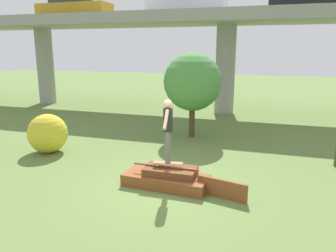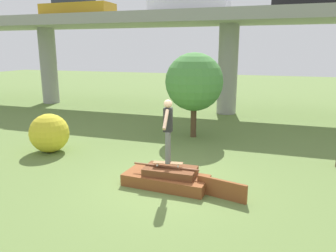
% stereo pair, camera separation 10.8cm
% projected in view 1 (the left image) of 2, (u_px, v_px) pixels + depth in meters
% --- Properties ---
extents(ground_plane, '(80.00, 80.00, 0.00)m').
position_uv_depth(ground_plane, '(166.00, 186.00, 8.96)').
color(ground_plane, olive).
extents(scrap_pile, '(2.36, 1.09, 0.58)m').
position_uv_depth(scrap_pile, '(167.00, 178.00, 8.91)').
color(scrap_pile, brown).
rests_on(scrap_pile, ground_plane).
extents(scrap_plank_loose, '(1.30, 0.39, 0.48)m').
position_uv_depth(scrap_plank_loose, '(222.00, 189.00, 8.20)').
color(scrap_plank_loose, brown).
rests_on(scrap_plank_loose, ground_plane).
extents(skateboard, '(0.82, 0.32, 0.09)m').
position_uv_depth(skateboard, '(168.00, 163.00, 8.82)').
color(skateboard, brown).
rests_on(skateboard, scrap_pile).
extents(skater, '(0.27, 1.20, 1.71)m').
position_uv_depth(skater, '(168.00, 126.00, 8.59)').
color(skater, slate).
rests_on(skater, skateboard).
extents(highway_overpass, '(44.00, 4.60, 5.61)m').
position_uv_depth(highway_overpass, '(227.00, 25.00, 17.97)').
color(highway_overpass, gray).
rests_on(highway_overpass, ground_plane).
extents(car_on_overpass_right, '(4.51, 1.83, 1.49)m').
position_uv_depth(car_on_overpass_right, '(185.00, 3.00, 18.78)').
color(car_on_overpass_right, silver).
rests_on(car_on_overpass_right, highway_overpass).
extents(car_on_overpass_far_right, '(4.54, 1.66, 1.39)m').
position_uv_depth(car_on_overpass_far_right, '(73.00, 6.00, 20.02)').
color(car_on_overpass_far_right, '#B28419').
rests_on(car_on_overpass_far_right, highway_overpass).
extents(tree_behind_left, '(2.39, 2.39, 3.52)m').
position_uv_depth(tree_behind_left, '(193.00, 82.00, 13.43)').
color(tree_behind_left, '#4C3823').
rests_on(tree_behind_left, ground_plane).
extents(bush_yellow_flowering, '(1.40, 1.40, 1.40)m').
position_uv_depth(bush_yellow_flowering, '(48.00, 133.00, 11.71)').
color(bush_yellow_flowering, gold).
rests_on(bush_yellow_flowering, ground_plane).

